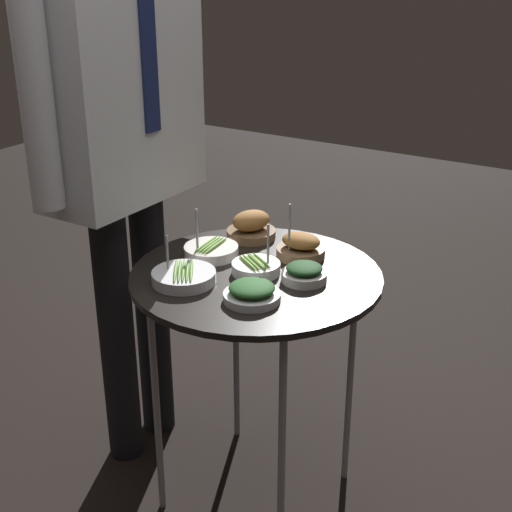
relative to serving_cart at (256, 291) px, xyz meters
name	(u,v)px	position (x,y,z in m)	size (l,w,h in m)	color
ground_plane	(256,490)	(0.00, 0.00, -0.70)	(8.00, 8.00, 0.00)	black
serving_cart	(256,291)	(0.00, 0.00, 0.00)	(0.69, 0.69, 0.75)	black
bowl_asparagus_front_center	(211,250)	(0.03, 0.17, 0.07)	(0.16, 0.16, 0.15)	silver
bowl_spinach_mid_left	(304,273)	(0.03, -0.13, 0.08)	(0.12, 0.12, 0.05)	silver
bowl_spinach_back_left	(252,293)	(-0.14, -0.08, 0.08)	(0.14, 0.14, 0.05)	silver
bowl_roast_far_rim	(301,247)	(0.16, -0.05, 0.08)	(0.14, 0.14, 0.16)	brown
bowl_asparagus_near_rim	(184,276)	(-0.15, 0.13, 0.07)	(0.17, 0.17, 0.12)	silver
bowl_roast_mid_right	(251,227)	(0.21, 0.15, 0.09)	(0.15, 0.15, 0.09)	brown
bowl_asparagus_back_right	(255,267)	(0.00, 0.00, 0.07)	(0.13, 0.13, 0.14)	white
waiter_figure	(119,114)	(0.02, 0.47, 0.43)	(0.66, 0.25, 1.78)	black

